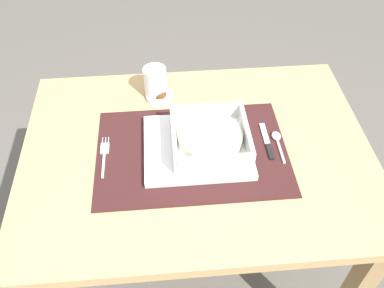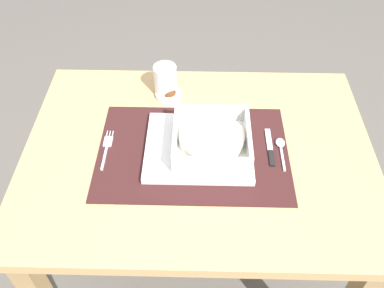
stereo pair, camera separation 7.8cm
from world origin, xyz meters
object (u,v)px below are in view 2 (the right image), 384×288
object	(u,v)px
butter_knife	(269,149)
spoon	(280,146)
porridge_bowl	(211,140)
drinking_glass	(165,82)
condiment_saucer	(168,93)
fork	(106,146)
dining_table	(197,177)

from	to	relation	value
butter_knife	spoon	bearing A→B (deg)	19.82
porridge_bowl	drinking_glass	bearing A→B (deg)	119.68
porridge_bowl	condiment_saucer	bearing A→B (deg)	119.55
drinking_glass	condiment_saucer	bearing A→B (deg)	-58.56
spoon	drinking_glass	xyz separation A→B (m)	(-0.31, 0.22, 0.03)
fork	spoon	bearing A→B (deg)	4.17
dining_table	drinking_glass	bearing A→B (deg)	113.53
butter_knife	condiment_saucer	world-z (taller)	condiment_saucer
dining_table	spoon	bearing A→B (deg)	3.17
spoon	butter_knife	distance (m)	0.03
fork	drinking_glass	world-z (taller)	drinking_glass
drinking_glass	butter_knife	bearing A→B (deg)	-38.68
fork	dining_table	bearing A→B (deg)	2.49
spoon	butter_knife	size ratio (longest dim) A/B	0.84
butter_knife	condiment_saucer	xyz separation A→B (m)	(-0.27, 0.21, 0.00)
porridge_bowl	condiment_saucer	world-z (taller)	porridge_bowl
butter_knife	condiment_saucer	size ratio (longest dim) A/B	1.68
drinking_glass	fork	bearing A→B (deg)	-121.40
dining_table	porridge_bowl	size ratio (longest dim) A/B	4.72
dining_table	condiment_saucer	size ratio (longest dim) A/B	11.70
spoon	fork	bearing A→B (deg)	179.65
butter_knife	drinking_glass	world-z (taller)	drinking_glass
condiment_saucer	drinking_glass	bearing A→B (deg)	121.44
butter_knife	condiment_saucer	bearing A→B (deg)	141.44
dining_table	spoon	distance (m)	0.24
porridge_bowl	spoon	bearing A→B (deg)	4.66
porridge_bowl	condiment_saucer	xyz separation A→B (m)	(-0.12, 0.21, -0.03)
dining_table	porridge_bowl	bearing A→B (deg)	-5.16
porridge_bowl	butter_knife	world-z (taller)	porridge_bowl
porridge_bowl	fork	distance (m)	0.27
porridge_bowl	fork	world-z (taller)	porridge_bowl
butter_knife	drinking_glass	xyz separation A→B (m)	(-0.28, 0.23, 0.03)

